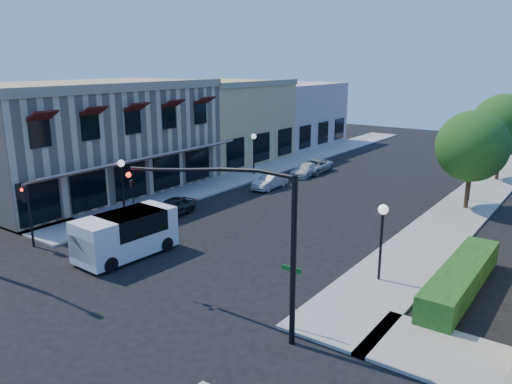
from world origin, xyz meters
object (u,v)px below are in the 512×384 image
Objects in this scene: lamppost_right_far at (472,163)px; parked_car_b at (270,181)px; lamppost_right_near at (382,223)px; parked_car_a at (172,207)px; lamppost_left_far at (254,144)px; street_tree_a at (472,146)px; white_van at (125,232)px; parked_car_c at (305,170)px; signal_mast_arm at (242,220)px; lamppost_left_near at (122,173)px; street_tree_b at (503,125)px; secondary_signal at (27,205)px; street_name_sign at (291,287)px; parked_car_d at (315,166)px.

parked_car_b is at bearing -159.40° from lamppost_right_far.
lamppost_right_near reaches higher than parked_car_a.
parked_car_b is at bearing 78.25° from parked_car_a.
parked_car_b is at bearing -39.04° from lamppost_left_far.
street_tree_a is 1.87× the size of parked_car_b.
parked_car_a is (2.69, -12.42, -2.15)m from lamppost_left_far.
white_van reaches higher than parked_car_b.
lamppost_right_far is 0.70× the size of white_van.
lamppost_right_near is at bearing 21.90° from white_van.
parked_car_a reaches higher than parked_car_c.
signal_mast_arm is at bearing -58.90° from parked_car_b.
lamppost_right_far is 20.42m from parked_car_a.
lamppost_left_near is 17.00m from lamppost_right_near.
lamppost_right_near is at bearing -39.47° from lamppost_left_far.
parked_car_c is at bearing 178.49° from lamppost_right_far.
lamppost_right_near is 1.00× the size of lamppost_right_far.
parked_car_b is 0.96× the size of parked_car_c.
parked_car_a is at bearing 145.27° from signal_mast_arm.
lamppost_right_far is at bearing 43.26° from lamppost_left_near.
signal_mast_arm is 2.31× the size of parked_car_b.
street_tree_b is 20.06m from lamppost_left_far.
street_tree_b is 34.97m from secondary_signal.
parked_car_d is (-12.30, 23.80, -1.13)m from street_name_sign.
lamppost_right_near reaches higher than parked_car_c.
parked_car_d is at bearing 126.46° from lamppost_right_near.
parked_car_b is (3.20, 17.59, -1.75)m from secondary_signal.
street_tree_b is 1.97× the size of lamppost_left_far.
parked_car_c is at bearing -90.22° from parked_car_d.
lamppost_right_near is (2.64, 6.50, -1.35)m from signal_mast_arm.
lamppost_left_far reaches higher than white_van.
parked_car_b reaches higher than parked_car_c.
street_tree_b reaches higher than parked_car_c.
white_van is at bearing -39.30° from lamppost_left_near.
street_tree_a reaches higher than lamppost_left_far.
signal_mast_arm is at bearing -55.00° from lamppost_left_far.
white_van is at bearing -89.21° from parked_car_c.
street_tree_a reaches higher than parked_car_d.
secondary_signal is 0.96× the size of parked_car_b.
parked_car_b is (-12.30, 16.80, -1.13)m from street_name_sign.
secondary_signal is (-16.80, -20.59, -1.88)m from street_tree_a.
lamppost_left_near is 0.99× the size of parked_car_c.
street_tree_b is 0.88× the size of signal_mast_arm.
parked_car_a is 0.99× the size of parked_car_b.
parked_car_c is (-13.30, 0.35, -2.21)m from lamppost_right_far.
parked_car_a is at bearing 30.42° from lamppost_left_near.
secondary_signal is 0.92× the size of parked_car_c.
lamppost_left_near reaches higher than parked_car_a.
street_tree_a is 1.27× the size of white_van.
street_tree_b is 2.81× the size of street_name_sign.
lamppost_right_near is at bearing 80.22° from street_name_sign.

